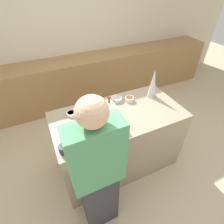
# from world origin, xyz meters

# --- Properties ---
(ground_plane) EXTENTS (12.00, 12.00, 0.00)m
(ground_plane) POSITION_xyz_m (0.00, 0.00, 0.00)
(ground_plane) COLOR #C6B28E
(wall_back) EXTENTS (8.00, 0.05, 2.60)m
(wall_back) POSITION_xyz_m (0.00, 2.11, 1.30)
(wall_back) COLOR beige
(wall_back) RESTS_ON ground_plane
(back_cabinet_block) EXTENTS (6.00, 0.60, 0.93)m
(back_cabinet_block) POSITION_xyz_m (0.00, 1.78, 0.47)
(back_cabinet_block) COLOR #9E7547
(back_cabinet_block) RESTS_ON ground_plane
(kitchen_island) EXTENTS (1.57, 0.79, 0.92)m
(kitchen_island) POSITION_xyz_m (0.00, 0.00, 0.46)
(kitchen_island) COLOR gray
(kitchen_island) RESTS_ON ground_plane
(baking_tray) EXTENTS (0.39, 0.31, 0.01)m
(baking_tray) POSITION_xyz_m (-0.17, -0.05, 0.92)
(baking_tray) COLOR #B2B2BC
(baking_tray) RESTS_ON kitchen_island
(gingerbread_house) EXTENTS (0.17, 0.18, 0.30)m
(gingerbread_house) POSITION_xyz_m (-0.17, -0.05, 1.04)
(gingerbread_house) COLOR brown
(gingerbread_house) RESTS_ON baking_tray
(decorative_tree) EXTENTS (0.11, 0.11, 0.39)m
(decorative_tree) POSITION_xyz_m (0.57, 0.16, 1.11)
(decorative_tree) COLOR silver
(decorative_tree) RESTS_ON kitchen_island
(candy_bowl_near_tray_right) EXTENTS (0.14, 0.14, 0.05)m
(candy_bowl_near_tray_right) POSITION_xyz_m (0.10, 0.26, 0.94)
(candy_bowl_near_tray_right) COLOR white
(candy_bowl_near_tray_right) RESTS_ON kitchen_island
(candy_bowl_behind_tray) EXTENTS (0.12, 0.12, 0.05)m
(candy_bowl_behind_tray) POSITION_xyz_m (0.25, 0.18, 0.95)
(candy_bowl_behind_tray) COLOR white
(candy_bowl_behind_tray) RESTS_ON kitchen_island
(candy_bowl_beside_tree) EXTENTS (0.09, 0.09, 0.04)m
(candy_bowl_beside_tree) POSITION_xyz_m (-0.20, 0.32, 0.94)
(candy_bowl_beside_tree) COLOR white
(candy_bowl_beside_tree) RESTS_ON kitchen_island
(candy_bowl_center_rear) EXTENTS (0.11, 0.11, 0.04)m
(candy_bowl_center_rear) POSITION_xyz_m (-0.51, 0.22, 0.94)
(candy_bowl_center_rear) COLOR white
(candy_bowl_center_rear) RESTS_ON kitchen_island
(mug) EXTENTS (0.10, 0.10, 0.08)m
(mug) POSITION_xyz_m (-0.70, -0.28, 0.96)
(mug) COLOR #2D2D33
(mug) RESTS_ON kitchen_island
(person) EXTENTS (0.44, 0.55, 1.67)m
(person) POSITION_xyz_m (-0.50, -0.60, 0.86)
(person) COLOR #333338
(person) RESTS_ON ground_plane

